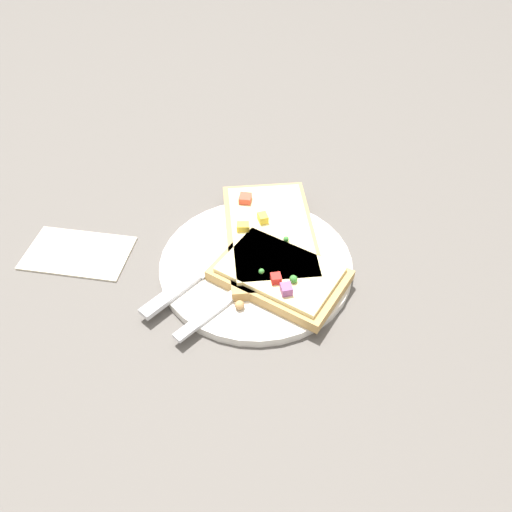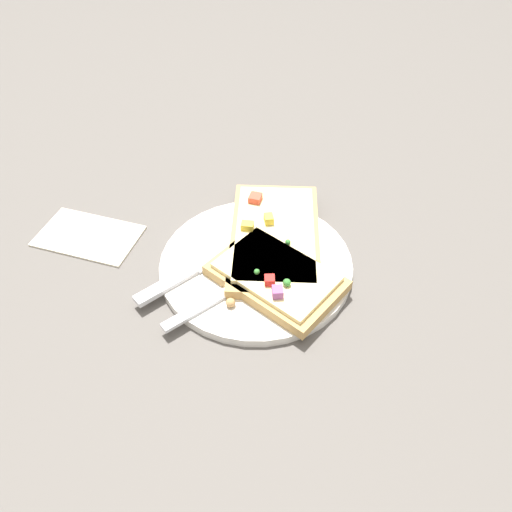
{
  "view_description": "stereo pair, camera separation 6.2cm",
  "coord_description": "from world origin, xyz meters",
  "px_view_note": "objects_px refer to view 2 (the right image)",
  "views": [
    {
      "loc": [
        -0.07,
        0.43,
        0.47
      ],
      "look_at": [
        0.0,
        0.0,
        0.02
      ],
      "focal_mm": 35.0,
      "sensor_mm": 36.0,
      "label": 1
    },
    {
      "loc": [
        -0.13,
        0.42,
        0.47
      ],
      "look_at": [
        0.0,
        0.0,
        0.02
      ],
      "focal_mm": 35.0,
      "sensor_mm": 36.0,
      "label": 2
    }
  ],
  "objects_px": {
    "plate": "(256,265)",
    "pizza_slice_main": "(275,236)",
    "pizza_slice_corner": "(276,276)",
    "napkin": "(88,235)",
    "knife": "(201,265)",
    "fork": "(252,278)"
  },
  "relations": [
    {
      "from": "knife",
      "to": "pizza_slice_corner",
      "type": "xyz_separation_m",
      "value": [
        -0.1,
        -0.0,
        0.01
      ]
    },
    {
      "from": "pizza_slice_corner",
      "to": "napkin",
      "type": "height_order",
      "value": "pizza_slice_corner"
    },
    {
      "from": "pizza_slice_main",
      "to": "pizza_slice_corner",
      "type": "bearing_deg",
      "value": 2.57
    },
    {
      "from": "pizza_slice_main",
      "to": "plate",
      "type": "bearing_deg",
      "value": -30.33
    },
    {
      "from": "plate",
      "to": "pizza_slice_main",
      "type": "xyz_separation_m",
      "value": [
        -0.01,
        -0.04,
        0.02
      ]
    },
    {
      "from": "pizza_slice_main",
      "to": "napkin",
      "type": "relative_size",
      "value": 1.67
    },
    {
      "from": "plate",
      "to": "fork",
      "type": "bearing_deg",
      "value": 97.28
    },
    {
      "from": "napkin",
      "to": "fork",
      "type": "bearing_deg",
      "value": 175.58
    },
    {
      "from": "knife",
      "to": "pizza_slice_main",
      "type": "relative_size",
      "value": 0.86
    },
    {
      "from": "fork",
      "to": "pizza_slice_corner",
      "type": "distance_m",
      "value": 0.03
    },
    {
      "from": "pizza_slice_main",
      "to": "pizza_slice_corner",
      "type": "xyz_separation_m",
      "value": [
        -0.02,
        0.07,
        0.0
      ]
    },
    {
      "from": "fork",
      "to": "pizza_slice_main",
      "type": "xyz_separation_m",
      "value": [
        -0.01,
        -0.07,
        0.01
      ]
    },
    {
      "from": "napkin",
      "to": "pizza_slice_main",
      "type": "bearing_deg",
      "value": -167.37
    },
    {
      "from": "plate",
      "to": "pizza_slice_main",
      "type": "bearing_deg",
      "value": -105.51
    },
    {
      "from": "plate",
      "to": "fork",
      "type": "xyz_separation_m",
      "value": [
        -0.0,
        0.03,
        0.01
      ]
    },
    {
      "from": "pizza_slice_corner",
      "to": "napkin",
      "type": "xyz_separation_m",
      "value": [
        0.27,
        -0.01,
        -0.02
      ]
    },
    {
      "from": "fork",
      "to": "napkin",
      "type": "distance_m",
      "value": 0.24
    },
    {
      "from": "plate",
      "to": "knife",
      "type": "xyz_separation_m",
      "value": [
        0.06,
        0.03,
        0.01
      ]
    },
    {
      "from": "fork",
      "to": "pizza_slice_main",
      "type": "distance_m",
      "value": 0.07
    },
    {
      "from": "fork",
      "to": "knife",
      "type": "distance_m",
      "value": 0.07
    },
    {
      "from": "knife",
      "to": "pizza_slice_corner",
      "type": "height_order",
      "value": "pizza_slice_corner"
    },
    {
      "from": "knife",
      "to": "napkin",
      "type": "distance_m",
      "value": 0.17
    }
  ]
}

